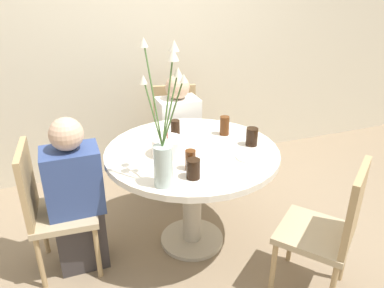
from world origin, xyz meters
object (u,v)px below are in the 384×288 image
(drink_glass_3, at_px, (190,160))
(person_guest, at_px, (178,138))
(drink_glass_4, at_px, (193,169))
(chair_left_flank, at_px, (176,131))
(birthday_cake, at_px, (168,146))
(drink_glass_1, at_px, (252,137))
(person_woman, at_px, (76,201))
(side_plate, at_px, (250,157))
(flower_vase, at_px, (164,142))
(chair_far_back, at_px, (50,204))
(drink_glass_0, at_px, (175,128))
(drink_glass_2, at_px, (224,126))
(chair_near_front, at_px, (331,226))

(drink_glass_3, relative_size, person_guest, 0.12)
(drink_glass_3, xyz_separation_m, drink_glass_4, (-0.02, -0.10, -0.00))
(chair_left_flank, xyz_separation_m, birthday_cake, (-0.35, -0.91, 0.31))
(birthday_cake, relative_size, drink_glass_1, 1.64)
(chair_left_flank, distance_m, person_woman, 1.27)
(birthday_cake, height_order, drink_glass_4, birthday_cake)
(side_plate, bearing_deg, chair_left_flank, 96.19)
(drink_glass_4, bearing_deg, person_woman, 148.15)
(flower_vase, bearing_deg, chair_left_flank, 69.63)
(chair_far_back, xyz_separation_m, birthday_cake, (0.75, -0.07, 0.31))
(flower_vase, height_order, drink_glass_0, flower_vase)
(chair_far_back, distance_m, drink_glass_0, 0.96)
(person_guest, bearing_deg, drink_glass_4, -103.83)
(drink_glass_1, relative_size, drink_glass_2, 0.90)
(birthday_cake, distance_m, side_plate, 0.52)
(flower_vase, height_order, side_plate, flower_vase)
(chair_near_front, xyz_separation_m, birthday_cake, (-0.74, 0.71, 0.31))
(drink_glass_2, bearing_deg, chair_left_flank, 99.24)
(person_guest, bearing_deg, chair_left_flank, 78.71)
(drink_glass_0, height_order, person_guest, person_guest)
(chair_near_front, bearing_deg, drink_glass_2, -111.28)
(person_woman, bearing_deg, flower_vase, -40.07)
(chair_far_back, xyz_separation_m, drink_glass_3, (0.82, -0.31, 0.31))
(chair_left_flank, bearing_deg, side_plate, -72.52)
(chair_far_back, xyz_separation_m, flower_vase, (0.64, -0.41, 0.50))
(chair_left_flank, bearing_deg, drink_glass_0, -96.82)
(side_plate, distance_m, drink_glass_4, 0.44)
(drink_glass_4, bearing_deg, flower_vase, -179.23)
(flower_vase, relative_size, drink_glass_1, 6.37)
(side_plate, height_order, person_guest, person_guest)
(flower_vase, height_order, drink_glass_4, flower_vase)
(chair_near_front, bearing_deg, person_woman, -68.50)
(flower_vase, bearing_deg, person_woman, 139.93)
(person_woman, bearing_deg, drink_glass_3, -24.33)
(birthday_cake, xyz_separation_m, drink_glass_4, (0.05, -0.34, 0.00))
(drink_glass_1, height_order, drink_glass_4, drink_glass_1)
(drink_glass_2, bearing_deg, person_woman, -174.36)
(side_plate, relative_size, person_guest, 0.18)
(drink_glass_1, xyz_separation_m, person_guest, (-0.25, 0.82, -0.31))
(chair_near_front, relative_size, drink_glass_3, 7.23)
(person_woman, bearing_deg, drink_glass_1, -5.98)
(drink_glass_1, relative_size, person_guest, 0.12)
(drink_glass_1, xyz_separation_m, drink_glass_3, (-0.50, -0.18, 0.00))
(birthday_cake, bearing_deg, side_plate, -25.21)
(flower_vase, height_order, drink_glass_2, flower_vase)
(person_guest, bearing_deg, chair_near_front, -73.92)
(drink_glass_1, bearing_deg, birthday_cake, 173.84)
(drink_glass_2, bearing_deg, flower_vase, -139.33)
(chair_far_back, bearing_deg, side_plate, -99.69)
(flower_vase, distance_m, person_woman, 0.80)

